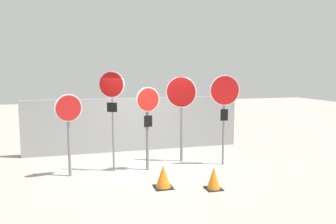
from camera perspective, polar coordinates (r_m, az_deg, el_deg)
name	(u,v)px	position (r m, az deg, el deg)	size (l,w,h in m)	color
ground_plane	(149,167)	(9.36, -3.40, -9.49)	(40.00, 40.00, 0.00)	gray
fence_back	(136,124)	(11.07, -5.60, -2.17)	(7.22, 0.12, 1.79)	gray
stop_sign_0	(69,117)	(8.56, -16.92, -0.91)	(0.67, 0.26, 2.11)	slate
stop_sign_1	(112,96)	(8.66, -9.75, 2.81)	(0.64, 0.33, 2.68)	slate
stop_sign_2	(148,113)	(8.72, -3.55, -0.18)	(0.65, 0.19, 2.26)	slate
stop_sign_3	(181,100)	(9.54, 2.32, 2.02)	(0.79, 0.50, 2.53)	slate
stop_sign_4	(225,97)	(9.31, 9.82, 2.57)	(0.86, 0.16, 2.57)	slate
traffic_cone_0	(163,177)	(7.68, -0.84, -11.17)	(0.42, 0.42, 0.53)	black
traffic_cone_1	(214,178)	(7.67, 7.96, -11.34)	(0.37, 0.37, 0.52)	black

